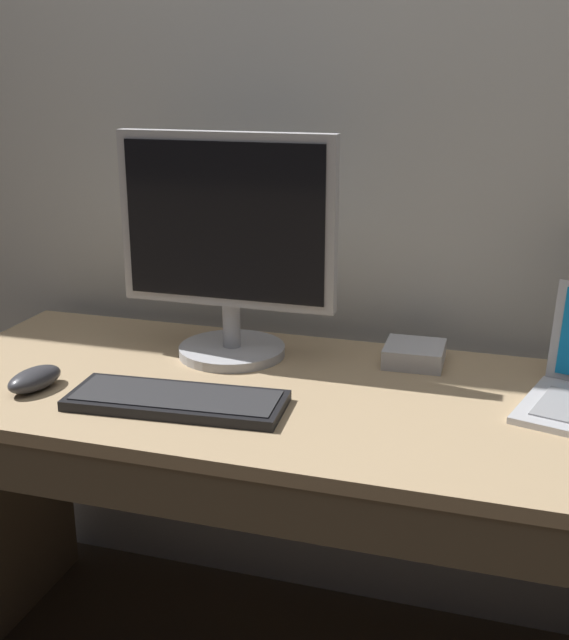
{
  "coord_description": "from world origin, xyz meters",
  "views": [
    {
      "loc": [
        0.31,
        -1.37,
        1.31
      ],
      "look_at": [
        -0.11,
        0.0,
        0.86
      ],
      "focal_mm": 44.74,
      "sensor_mm": 36.0,
      "label": 1
    }
  ],
  "objects_px": {
    "external_monitor": "(227,244)",
    "computer_mouse": "(35,379)",
    "wired_keyboard": "(177,400)",
    "external_drive_box": "(414,354)"
  },
  "relations": [
    {
      "from": "wired_keyboard",
      "to": "external_drive_box",
      "type": "xyz_separation_m",
      "value": [
        0.39,
        0.35,
        0.01
      ]
    },
    {
      "from": "external_monitor",
      "to": "external_drive_box",
      "type": "relative_size",
      "value": 3.86
    },
    {
      "from": "external_monitor",
      "to": "computer_mouse",
      "type": "relative_size",
      "value": 3.88
    },
    {
      "from": "computer_mouse",
      "to": "external_drive_box",
      "type": "xyz_separation_m",
      "value": [
        0.68,
        0.36,
        -0.0
      ]
    },
    {
      "from": "external_monitor",
      "to": "wired_keyboard",
      "type": "xyz_separation_m",
      "value": [
        -0.0,
        -0.27,
        -0.24
      ]
    },
    {
      "from": "computer_mouse",
      "to": "external_drive_box",
      "type": "distance_m",
      "value": 0.77
    },
    {
      "from": "wired_keyboard",
      "to": "external_drive_box",
      "type": "relative_size",
      "value": 3.34
    },
    {
      "from": "external_monitor",
      "to": "wired_keyboard",
      "type": "height_order",
      "value": "external_monitor"
    },
    {
      "from": "computer_mouse",
      "to": "external_drive_box",
      "type": "relative_size",
      "value": 1.0
    },
    {
      "from": "external_drive_box",
      "to": "external_monitor",
      "type": "bearing_deg",
      "value": -168.6
    }
  ]
}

